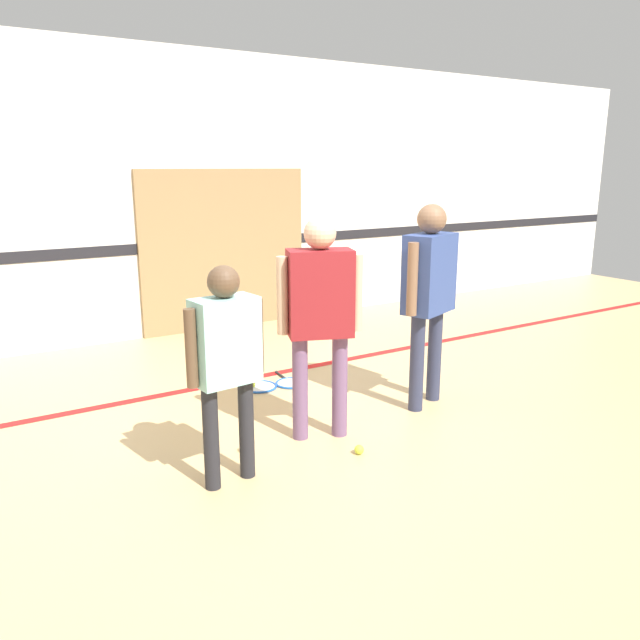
{
  "coord_description": "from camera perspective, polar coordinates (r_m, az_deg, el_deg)",
  "views": [
    {
      "loc": [
        -2.18,
        -3.62,
        1.92
      ],
      "look_at": [
        0.06,
        -0.04,
        0.88
      ],
      "focal_mm": 35.0,
      "sensor_mm": 36.0,
      "label": 1
    }
  ],
  "objects": [
    {
      "name": "ground_plane",
      "position": [
        4.64,
        -0.85,
        -10.55
      ],
      "size": [
        16.0,
        16.0,
        0.0
      ],
      "primitive_type": "plane",
      "color": "tan"
    },
    {
      "name": "wall_back",
      "position": [
        7.32,
        -14.85,
        10.88
      ],
      "size": [
        16.0,
        0.07,
        3.2
      ],
      "color": "silver",
      "rests_on": "ground_plane"
    },
    {
      "name": "wall_panel",
      "position": [
        7.59,
        -8.66,
        6.35
      ],
      "size": [
        2.09,
        0.05,
        1.89
      ],
      "color": "#93754C",
      "rests_on": "ground_plane"
    },
    {
      "name": "floor_stripe",
      "position": [
        5.8,
        -8.02,
        -5.58
      ],
      "size": [
        14.4,
        0.1,
        0.01
      ],
      "color": "red",
      "rests_on": "ground_plane"
    },
    {
      "name": "person_instructor",
      "position": [
        4.33,
        -0.0,
        1.4
      ],
      "size": [
        0.57,
        0.39,
        1.59
      ],
      "rotation": [
        0.0,
        0.0,
        -0.36
      ],
      "color": "#6B4C70",
      "rests_on": "ground_plane"
    },
    {
      "name": "person_student_left",
      "position": [
        3.75,
        -8.59,
        -2.93
      ],
      "size": [
        0.52,
        0.25,
        1.37
      ],
      "rotation": [
        0.0,
        0.0,
        0.11
      ],
      "color": "#232328",
      "rests_on": "ground_plane"
    },
    {
      "name": "person_student_right",
      "position": [
        5.02,
        9.94,
        3.26
      ],
      "size": [
        0.59,
        0.4,
        1.64
      ],
      "rotation": [
        0.0,
        0.0,
        -2.79
      ],
      "color": "#2D334C",
      "rests_on": "ground_plane"
    },
    {
      "name": "racket_spare_on_floor",
      "position": [
        5.62,
        -5.69,
        -6.06
      ],
      "size": [
        0.43,
        0.53,
        0.03
      ],
      "rotation": [
        0.0,
        0.0,
        2.1
      ],
      "color": "blue",
      "rests_on": "ground_plane"
    },
    {
      "name": "racket_second_spare",
      "position": [
        5.7,
        -2.72,
        -5.72
      ],
      "size": [
        0.31,
        0.51,
        0.03
      ],
      "rotation": [
        0.0,
        0.0,
        1.49
      ],
      "color": "blue",
      "rests_on": "ground_plane"
    },
    {
      "name": "tennis_ball_near_instructor",
      "position": [
        4.37,
        3.6,
        -11.75
      ],
      "size": [
        0.07,
        0.07,
        0.07
      ],
      "primitive_type": "sphere",
      "color": "#CCE038",
      "rests_on": "ground_plane"
    },
    {
      "name": "tennis_ball_by_spare_racket",
      "position": [
        5.61,
        -6.25,
        -5.86
      ],
      "size": [
        0.07,
        0.07,
        0.07
      ],
      "primitive_type": "sphere",
      "color": "#CCE038",
      "rests_on": "ground_plane"
    },
    {
      "name": "tennis_ball_stray_left",
      "position": [
        4.42,
        -6.9,
        -11.49
      ],
      "size": [
        0.07,
        0.07,
        0.07
      ],
      "primitive_type": "sphere",
      "color": "#CCE038",
      "rests_on": "ground_plane"
    }
  ]
}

